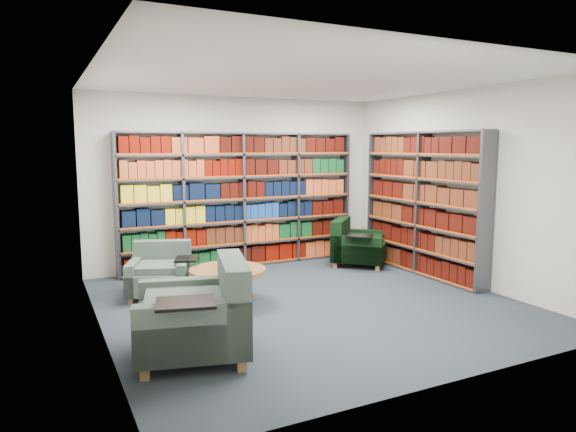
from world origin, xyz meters
name	(u,v)px	position (x,y,z in m)	size (l,w,h in m)	color
room_shell	(309,194)	(0.00, 0.00, 1.40)	(5.02, 5.02, 2.82)	#1C242C
bookshelf_back	(242,201)	(0.00, 2.34, 1.10)	(4.00, 0.28, 2.20)	#47494F
bookshelf_right	(423,204)	(2.34, 0.60, 1.10)	(0.28, 2.50, 2.20)	#47494F
chair_teal_left	(161,274)	(-1.61, 1.20, 0.28)	(1.03, 1.00, 0.70)	#01253F
chair_green_right	(355,246)	(1.74, 1.56, 0.31)	(1.19, 1.19, 0.77)	black
chair_teal_front	(203,318)	(-1.70, -1.02, 0.37)	(1.24, 1.32, 0.93)	#01253F
coffee_table	(228,276)	(-0.94, 0.43, 0.36)	(0.96, 0.96, 0.68)	olive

